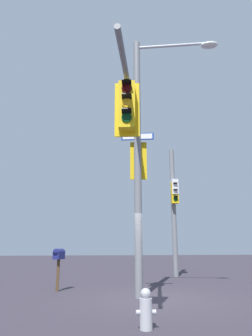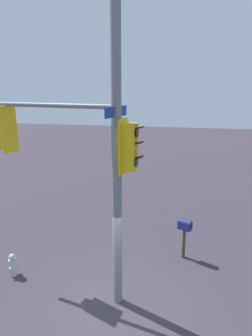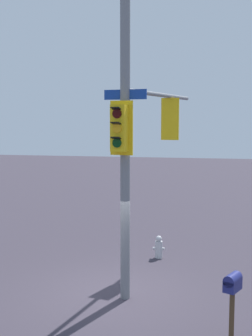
# 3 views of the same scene
# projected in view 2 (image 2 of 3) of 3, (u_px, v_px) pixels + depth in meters

# --- Properties ---
(ground_plane) EXTENTS (80.00, 80.00, 0.00)m
(ground_plane) POSITION_uv_depth(u_px,v_px,m) (106.00, 310.00, 7.63)
(ground_plane) COLOR #36303A
(main_signal_pole_assembly) EXTENTS (4.10, 5.76, 8.76)m
(main_signal_pole_assembly) POSITION_uv_depth(u_px,v_px,m) (87.00, 126.00, 6.91)
(main_signal_pole_assembly) COLOR slate
(main_signal_pole_assembly) RESTS_ON ground
(fire_hydrant) EXTENTS (0.38, 0.24, 0.73)m
(fire_hydrant) POSITION_uv_depth(u_px,v_px,m) (13.00, 265.00, 8.98)
(fire_hydrant) COLOR #B2B2B7
(fire_hydrant) RESTS_ON ground
(mailbox) EXTENTS (0.41, 0.50, 1.41)m
(mailbox) POSITION_uv_depth(u_px,v_px,m) (185.00, 228.00, 9.76)
(mailbox) COLOR #4C3823
(mailbox) RESTS_ON ground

